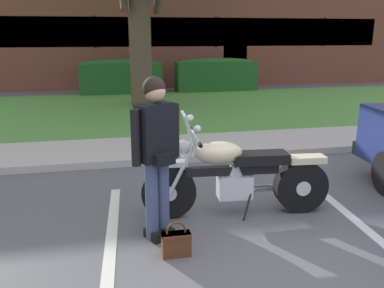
% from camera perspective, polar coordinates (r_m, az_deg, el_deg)
% --- Properties ---
extents(ground_plane, '(140.00, 140.00, 0.00)m').
position_cam_1_polar(ground_plane, '(4.06, 13.87, -16.64)').
color(ground_plane, '#565659').
extents(curb_strip, '(60.00, 0.20, 0.12)m').
position_cam_1_polar(curb_strip, '(7.05, 1.67, -1.81)').
color(curb_strip, '#B7B2A8').
rests_on(curb_strip, ground).
extents(concrete_walk, '(60.00, 1.50, 0.08)m').
position_cam_1_polar(concrete_walk, '(7.85, 0.20, -0.19)').
color(concrete_walk, '#B7B2A8').
rests_on(concrete_walk, ground).
extents(grass_lawn, '(60.00, 6.59, 0.06)m').
position_cam_1_polar(grass_lawn, '(11.75, -4.01, 4.85)').
color(grass_lawn, '#518E3D').
rests_on(grass_lawn, ground).
extents(stall_stripe_0, '(0.41, 4.40, 0.01)m').
position_cam_1_polar(stall_stripe_0, '(3.89, -11.64, -17.95)').
color(stall_stripe_0, silver).
rests_on(stall_stripe_0, ground).
extents(motorcycle, '(2.24, 0.82, 1.26)m').
position_cam_1_polar(motorcycle, '(4.90, 7.07, -4.32)').
color(motorcycle, black).
rests_on(motorcycle, ground).
extents(rider_person, '(0.52, 0.40, 1.70)m').
position_cam_1_polar(rider_person, '(4.17, -4.96, -0.48)').
color(rider_person, black).
rests_on(rider_person, ground).
extents(handbag, '(0.28, 0.13, 0.36)m').
position_cam_1_polar(handbag, '(4.11, -2.20, -13.42)').
color(handbag, '#562D19').
rests_on(handbag, ground).
extents(hedge_left, '(2.86, 0.90, 1.24)m').
position_cam_1_polar(hedge_left, '(14.97, -9.84, 9.27)').
color(hedge_left, '#235623').
rests_on(hedge_left, ground).
extents(hedge_center_left, '(2.98, 0.90, 1.24)m').
position_cam_1_polar(hedge_center_left, '(15.51, 3.34, 9.65)').
color(hedge_center_left, '#235623').
rests_on(hedge_center_left, ground).
extents(brick_building, '(27.94, 8.09, 4.14)m').
position_cam_1_polar(brick_building, '(20.35, -13.16, 14.58)').
color(brick_building, brown).
rests_on(brick_building, ground).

